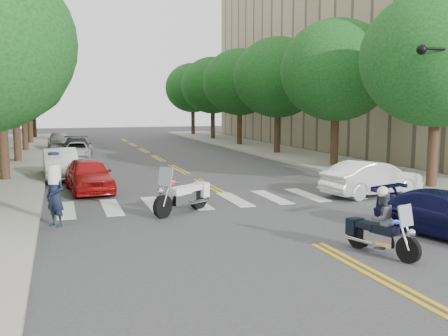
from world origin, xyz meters
name	(u,v)px	position (x,y,z in m)	size (l,w,h in m)	color
ground	(317,244)	(0.00, 0.00, 0.00)	(140.00, 140.00, 0.00)	#38383A
sidewalk_left	(6,162)	(-9.50, 22.00, 0.07)	(5.00, 60.00, 0.15)	#9E9991
sidewalk_right	(286,153)	(9.50, 22.00, 0.07)	(5.00, 60.00, 0.15)	#9E9991
building_right	(437,21)	(26.00, 26.00, 11.00)	(26.00, 44.00, 22.00)	tan
tree_l_2	(14,73)	(-8.80, 22.00, 5.55)	(6.40, 6.40, 8.45)	#382316
tree_l_3	(22,79)	(-8.80, 30.00, 5.55)	(6.40, 6.40, 8.45)	#382316
tree_l_4	(28,83)	(-8.80, 38.00, 5.55)	(6.40, 6.40, 8.45)	#382316
tree_l_5	(32,86)	(-8.80, 46.00, 5.55)	(6.40, 6.40, 8.45)	#382316
tree_r_0	(438,58)	(8.80, 6.00, 5.55)	(6.40, 6.40, 8.45)	#382316
tree_r_1	(337,70)	(8.80, 14.00, 5.55)	(6.40, 6.40, 8.45)	#382316
tree_r_2	(278,78)	(8.80, 22.00, 5.55)	(6.40, 6.40, 8.45)	#382316
tree_r_3	(240,82)	(8.80, 30.00, 5.55)	(6.40, 6.40, 8.45)	#382316
tree_r_4	(213,85)	(8.80, 38.00, 5.55)	(6.40, 6.40, 8.45)	#382316
tree_r_5	(193,88)	(8.80, 46.00, 5.55)	(6.40, 6.40, 8.45)	#382316
motorcycle_police	(380,224)	(1.00, -1.25, 0.75)	(0.88, 2.04, 1.69)	black
motorcycle_parked	(186,196)	(-2.32, 4.90, 0.57)	(2.24, 1.68, 1.64)	black
officer_standing	(55,197)	(-6.50, 4.22, 0.90)	(0.66, 0.43, 1.80)	black
convertible	(372,178)	(5.53, 5.60, 0.70)	(1.49, 4.28, 1.41)	white
parked_car_a	(89,175)	(-5.20, 10.04, 0.71)	(1.69, 4.19, 1.43)	#A61211
parked_car_b	(61,163)	(-6.30, 14.50, 0.73)	(1.56, 4.46, 1.47)	silver
parked_car_c	(77,151)	(-5.20, 23.28, 0.57)	(1.88, 4.09, 1.14)	#B5B9BE
parked_car_d	(77,147)	(-5.20, 24.50, 0.69)	(1.94, 4.76, 1.38)	black
parked_car_e	(60,141)	(-6.30, 30.08, 0.74)	(1.76, 4.37, 1.49)	gray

